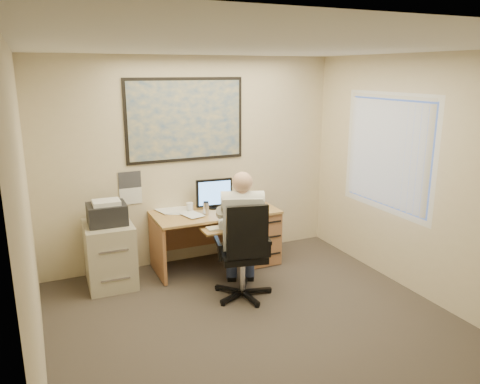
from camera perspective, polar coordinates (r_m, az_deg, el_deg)
name	(u,v)px	position (r m, az deg, el deg)	size (l,w,h in m)	color
room_shell	(274,205)	(4.18, 4.14, -1.61)	(4.00, 4.50, 2.70)	#3A332D
desk	(238,230)	(6.29, -0.20, -4.62)	(1.60, 0.97, 1.13)	tan
world_map	(186,120)	(6.07, -6.64, 8.72)	(1.56, 0.03, 1.06)	#1E4C93
wall_calendar	(130,188)	(6.03, -13.23, 0.48)	(0.28, 0.01, 0.42)	white
window_blinds	(387,153)	(5.89, 17.51, 4.53)	(0.06, 1.40, 1.30)	beige
filing_cabinet	(110,249)	(5.82, -15.62, -6.67)	(0.56, 0.67, 1.06)	#B6AC92
office_chair	(245,270)	(5.33, 0.65, -9.49)	(0.81, 0.81, 1.15)	black
person	(241,235)	(5.25, 0.16, -5.29)	(0.60, 0.86, 1.45)	silver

